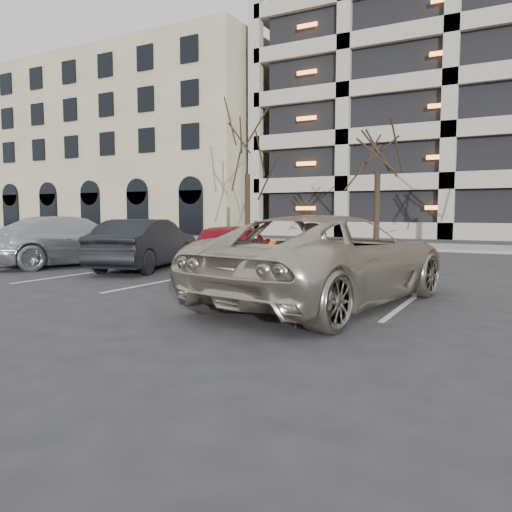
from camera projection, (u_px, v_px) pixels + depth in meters
name	position (u px, v px, depth m)	size (l,w,h in m)	color
ground	(301.00, 310.00, 8.22)	(140.00, 140.00, 0.00)	#28282B
sidewalk	(443.00, 247.00, 22.24)	(80.00, 4.00, 0.12)	gray
stall_lines	(283.00, 286.00, 10.90)	(16.90, 5.20, 0.00)	silver
office_building	(154.00, 150.00, 47.06)	(26.00, 16.20, 15.00)	tan
tree_a	(247.00, 132.00, 26.47)	(3.58, 3.58, 8.15)	black
tree_b	(379.00, 125.00, 23.17)	(3.45, 3.45, 7.84)	black
parking_meter	(296.00, 259.00, 6.94)	(0.34, 0.22, 1.25)	black
suv_silver	(329.00, 259.00, 8.84)	(3.50, 6.00, 1.58)	beige
car_red	(235.00, 250.00, 12.40)	(1.63, 4.05, 1.38)	maroon
car_dark	(146.00, 244.00, 14.17)	(1.51, 4.32, 1.42)	black
car_silver	(74.00, 241.00, 15.17)	(2.10, 5.17, 1.50)	#B2B4BA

